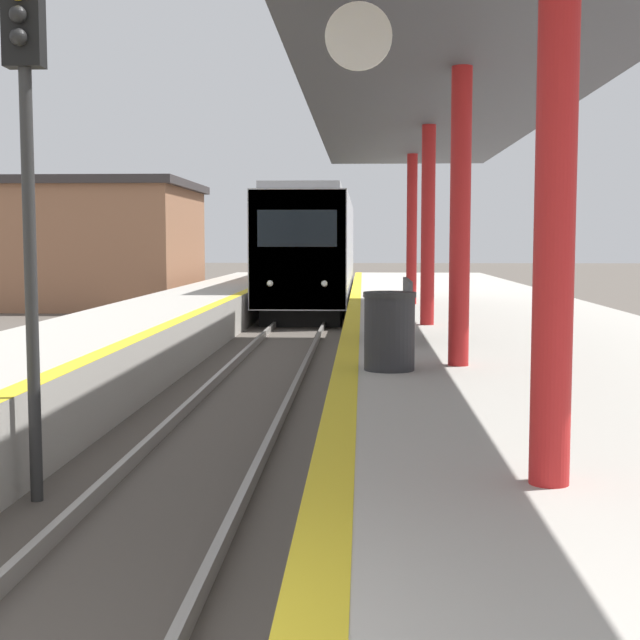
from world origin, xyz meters
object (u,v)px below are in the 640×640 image
(trash_bin, at_px, (389,331))
(bench, at_px, (399,307))
(signal_near, at_px, (26,137))
(train, at_px, (313,251))

(trash_bin, height_order, bench, bench)
(signal_near, bearing_deg, bench, 54.59)
(bench, bearing_deg, train, 96.95)
(train, bearing_deg, signal_near, -92.99)
(signal_near, relative_size, bench, 2.79)
(train, distance_m, trash_bin, 23.05)
(train, xyz_separation_m, bench, (2.40, -19.73, -0.64))
(train, height_order, bench, train)
(trash_bin, distance_m, bench, 3.22)
(train, height_order, trash_bin, train)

